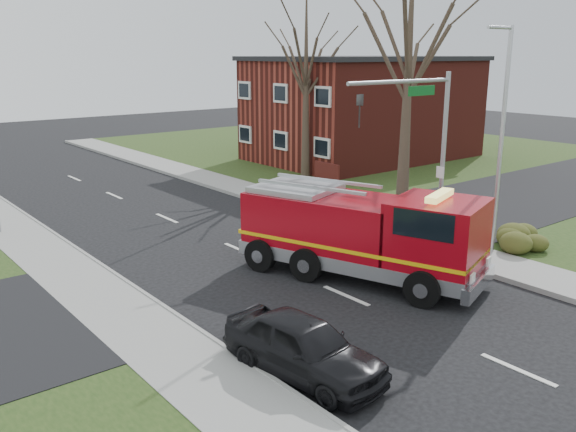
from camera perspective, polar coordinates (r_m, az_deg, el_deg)
ground at (r=19.58m, az=5.45°, el=-7.45°), size 120.00×120.00×0.00m
sidewalk_right at (r=24.05m, az=16.17°, el=-3.49°), size 2.40×80.00×0.15m
sidewalk_left at (r=16.23m, az=-10.89°, el=-12.35°), size 2.40×80.00×0.15m
cross_street_right at (r=39.65m, az=25.15°, el=2.84°), size 30.00×8.00×0.15m
brick_building at (r=44.43m, az=7.12°, el=9.98°), size 15.40×10.40×7.25m
health_center_sign at (r=35.03m, az=3.66°, el=4.15°), size 0.12×2.00×1.40m
hedge_corner at (r=25.69m, az=21.70°, el=-1.62°), size 2.80×2.00×0.90m
bare_tree_near at (r=29.16m, az=11.26°, el=14.64°), size 6.00×6.00×12.00m
bare_tree_far at (r=36.63m, az=1.70°, el=13.48°), size 5.25×5.25×10.50m
traffic_signal_mast at (r=23.15m, az=12.53°, el=7.83°), size 5.29×0.18×6.80m
streetlight_pole at (r=23.58m, az=19.29°, el=7.09°), size 1.48×0.16×8.40m
fire_engine at (r=20.78m, az=7.02°, el=-1.82°), size 5.29×8.60×3.28m
parked_car_maroon at (r=14.76m, az=1.46°, el=-12.09°), size 2.28×4.51×1.47m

